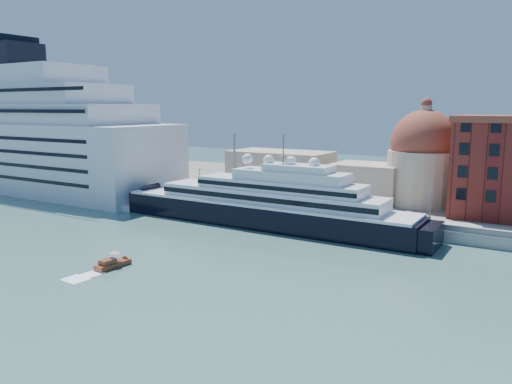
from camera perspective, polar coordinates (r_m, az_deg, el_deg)
The scene contains 9 objects.
ground at distance 94.50m, azimuth -3.51°, elevation -6.99°, with size 400.00×400.00×0.00m, color #396362.
quay at distance 122.72m, azimuth 5.62°, elevation -2.53°, with size 180.00×10.00×2.50m, color gray.
land at distance 160.06m, azimuth 12.04°, elevation 0.07°, with size 260.00×72.00×2.00m, color slate.
quay_fence at distance 118.39m, azimuth 4.68°, elevation -2.05°, with size 180.00×0.10×1.20m, color slate.
superyacht at distance 116.49m, azimuth -0.34°, elevation -1.62°, with size 82.87×11.49×24.77m.
service_barge at distance 136.11m, azimuth -13.77°, elevation -1.71°, with size 14.18×7.55×3.04m.
water_taxi at distance 89.32m, azimuth -16.12°, elevation -7.87°, with size 2.59×6.49×3.02m.
church at distance 140.44m, azimuth 12.28°, elevation 2.83°, with size 66.00×18.00×25.50m.
lamp_posts at distance 125.69m, azimuth 0.13°, elevation 1.79°, with size 120.80×2.40×18.00m.
Camera 1 is at (52.04, -74.11, 27.01)m, focal length 35.00 mm.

